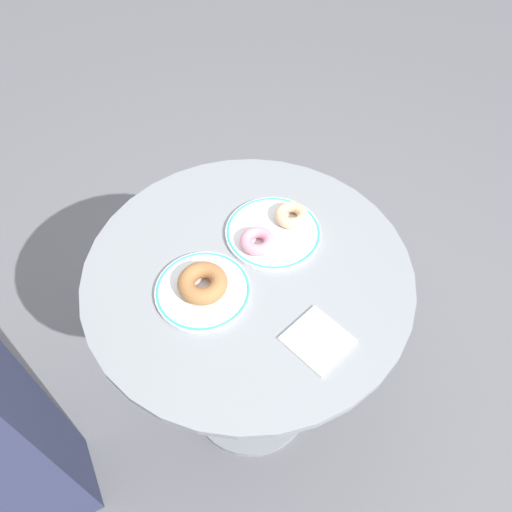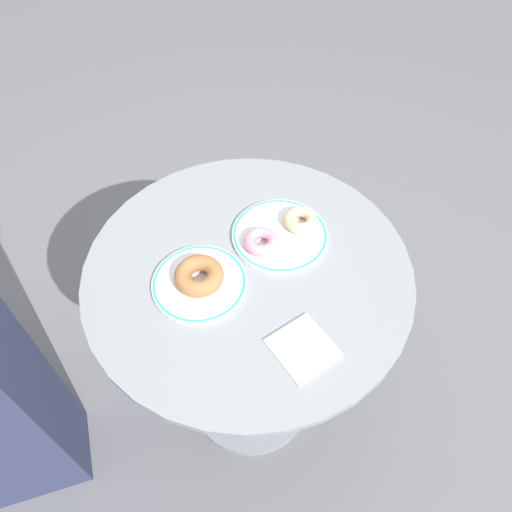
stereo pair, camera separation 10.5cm
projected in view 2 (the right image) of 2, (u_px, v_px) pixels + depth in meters
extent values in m
cube|color=slate|center=(251.00, 397.00, 1.67)|extent=(7.00, 7.00, 0.02)
cylinder|color=gray|center=(248.00, 270.00, 1.09)|extent=(0.74, 0.74, 0.02)
cylinder|color=gray|center=(250.00, 345.00, 1.37)|extent=(0.06, 0.06, 0.69)
cylinder|color=gray|center=(251.00, 394.00, 1.65)|extent=(0.40, 0.40, 0.03)
cylinder|color=white|center=(199.00, 283.00, 1.05)|extent=(0.21, 0.21, 0.01)
torus|color=#38B2A8|center=(199.00, 282.00, 1.05)|extent=(0.20, 0.20, 0.01)
cylinder|color=white|center=(280.00, 235.00, 1.14)|extent=(0.22, 0.22, 0.01)
torus|color=#38B2A8|center=(280.00, 234.00, 1.14)|extent=(0.22, 0.22, 0.01)
torus|color=#A36B3D|center=(199.00, 276.00, 1.04)|extent=(0.12, 0.12, 0.04)
torus|color=#E0B789|center=(300.00, 220.00, 1.14)|extent=(0.08, 0.08, 0.03)
torus|color=pink|center=(262.00, 242.00, 1.10)|extent=(0.10, 0.10, 0.03)
cube|color=white|center=(303.00, 348.00, 0.96)|extent=(0.11, 0.12, 0.01)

